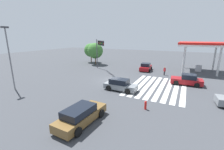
{
  "coord_description": "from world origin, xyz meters",
  "views": [
    {
      "loc": [
        -20.84,
        -10.43,
        6.83
      ],
      "look_at": [
        0.0,
        0.0,
        0.91
      ],
      "focal_mm": 24.0,
      "sensor_mm": 36.0,
      "label": 1
    }
  ],
  "objects": [
    {
      "name": "car_0",
      "position": [
        -3.59,
        -3.0,
        0.73
      ],
      "size": [
        2.01,
        4.33,
        1.53
      ],
      "rotation": [
        0.0,
        0.0,
        -1.59
      ],
      "color": "gray",
      "rests_on": "ground_plane"
    },
    {
      "name": "crosswalk_markings",
      "position": [
        0.0,
        -7.23,
        0.0
      ],
      "size": [
        10.69,
        7.25,
        0.01
      ],
      "rotation": [
        0.0,
        0.0,
        1.57
      ],
      "color": "silver",
      "rests_on": "ground_plane"
    },
    {
      "name": "pedestrian",
      "position": [
        7.37,
        -7.08,
        0.85
      ],
      "size": [
        0.41,
        0.41,
        1.55
      ],
      "rotation": [
        0.0,
        0.0,
        2.38
      ],
      "color": "#38383D",
      "rests_on": "ground_plane"
    },
    {
      "name": "car_1",
      "position": [
        3.02,
        -10.84,
        0.72
      ],
      "size": [
        2.3,
        4.36,
        1.58
      ],
      "rotation": [
        0.0,
        0.0,
        1.61
      ],
      "color": "maroon",
      "rests_on": "ground_plane"
    },
    {
      "name": "traffic_signal_mast",
      "position": [
        5.97,
        5.97,
        4.83
      ],
      "size": [
        4.14,
        4.14,
        6.38
      ],
      "rotation": [
        0.0,
        0.0,
        -2.36
      ],
      "color": "#47474C",
      "rests_on": "ground_plane"
    },
    {
      "name": "fire_hydrant",
      "position": [
        -7.48,
        -7.38,
        0.43
      ],
      "size": [
        0.22,
        0.22,
        0.86
      ],
      "color": "red",
      "rests_on": "ground_plane"
    },
    {
      "name": "tree_corner_b",
      "position": [
        11.34,
        10.43,
        3.47
      ],
      "size": [
        3.92,
        3.92,
        5.44
      ],
      "color": "brown",
      "rests_on": "ground_plane"
    },
    {
      "name": "car_4",
      "position": [
        9.81,
        -3.0,
        0.72
      ],
      "size": [
        4.3,
        2.31,
        1.6
      ],
      "rotation": [
        0.0,
        0.0,
        0.06
      ],
      "color": "maroon",
      "rests_on": "ground_plane"
    },
    {
      "name": "street_light_pole_a",
      "position": [
        -9.57,
        9.95,
        4.85
      ],
      "size": [
        0.8,
        0.36,
        8.11
      ],
      "color": "slate",
      "rests_on": "ground_plane"
    },
    {
      "name": "ground_plane",
      "position": [
        0.0,
        0.0,
        0.0
      ],
      "size": [
        119.03,
        119.03,
        0.0
      ],
      "primitive_type": "plane",
      "color": "#3D3F44"
    },
    {
      "name": "gas_station_canopy",
      "position": [
        13.76,
        -12.83,
        5.26
      ],
      "size": [
        8.24,
        8.24,
        5.86
      ],
      "color": "silver",
      "rests_on": "ground_plane"
    },
    {
      "name": "car_3",
      "position": [
        -12.21,
        -3.31,
        0.71
      ],
      "size": [
        4.94,
        2.17,
        1.48
      ],
      "rotation": [
        0.0,
        0.0,
        -0.04
      ],
      "color": "brown",
      "rests_on": "ground_plane"
    },
    {
      "name": "tree_corner_a",
      "position": [
        13.77,
        13.38,
        3.32
      ],
      "size": [
        3.71,
        3.71,
        5.18
      ],
      "color": "brown",
      "rests_on": "ground_plane"
    }
  ]
}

